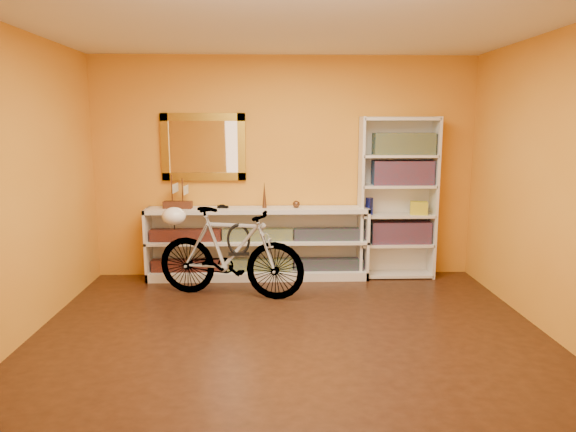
{
  "coord_description": "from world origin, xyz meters",
  "views": [
    {
      "loc": [
        -0.15,
        -4.15,
        1.81
      ],
      "look_at": [
        0.0,
        0.7,
        0.95
      ],
      "focal_mm": 32.27,
      "sensor_mm": 36.0,
      "label": 1
    }
  ],
  "objects_px": {
    "bicycle": "(230,252)",
    "helmet": "(174,216)",
    "console_unit": "(258,243)",
    "bookcase": "(397,199)"
  },
  "relations": [
    {
      "from": "bicycle",
      "to": "helmet",
      "type": "bearing_deg",
      "value": 90.0
    },
    {
      "from": "console_unit",
      "to": "bookcase",
      "type": "relative_size",
      "value": 1.37
    },
    {
      "from": "bookcase",
      "to": "helmet",
      "type": "bearing_deg",
      "value": -168.42
    },
    {
      "from": "helmet",
      "to": "bookcase",
      "type": "bearing_deg",
      "value": 11.58
    },
    {
      "from": "helmet",
      "to": "console_unit",
      "type": "bearing_deg",
      "value": 29.3
    },
    {
      "from": "bookcase",
      "to": "bicycle",
      "type": "distance_m",
      "value": 2.09
    },
    {
      "from": "console_unit",
      "to": "bookcase",
      "type": "distance_m",
      "value": 1.73
    },
    {
      "from": "bookcase",
      "to": "bicycle",
      "type": "height_order",
      "value": "bookcase"
    },
    {
      "from": "console_unit",
      "to": "helmet",
      "type": "bearing_deg",
      "value": -150.7
    },
    {
      "from": "bicycle",
      "to": "helmet",
      "type": "distance_m",
      "value": 0.72
    }
  ]
}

